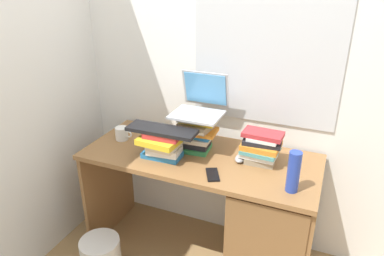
% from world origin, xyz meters
% --- Properties ---
extents(ground_plane, '(6.00, 6.00, 0.00)m').
position_xyz_m(ground_plane, '(0.00, 0.00, 0.00)').
color(ground_plane, '#9E7A4C').
extents(wall_back, '(6.00, 0.06, 2.60)m').
position_xyz_m(wall_back, '(0.00, 0.35, 1.30)').
color(wall_back, white).
rests_on(wall_back, ground).
extents(wall_left, '(0.05, 6.00, 2.60)m').
position_xyz_m(wall_left, '(-0.99, 0.00, 1.30)').
color(wall_left, silver).
rests_on(wall_left, ground).
extents(desk, '(1.44, 0.62, 0.77)m').
position_xyz_m(desk, '(0.37, -0.02, 0.42)').
color(desk, olive).
rests_on(desk, ground).
extents(book_stack_tall, '(0.24, 0.20, 0.23)m').
position_xyz_m(book_stack_tall, '(-0.05, 0.07, 0.89)').
color(book_stack_tall, '#338C4C').
rests_on(book_stack_tall, desk).
extents(book_stack_keyboard_riser, '(0.25, 0.20, 0.17)m').
position_xyz_m(book_stack_keyboard_riser, '(-0.20, -0.12, 0.86)').
color(book_stack_keyboard_riser, '#2672B2').
rests_on(book_stack_keyboard_riser, desk).
extents(book_stack_side, '(0.24, 0.20, 0.19)m').
position_xyz_m(book_stack_side, '(0.36, 0.06, 0.87)').
color(book_stack_side, gray).
rests_on(book_stack_side, desk).
extents(laptop, '(0.30, 0.30, 0.24)m').
position_xyz_m(laptop, '(-0.05, 0.13, 1.06)').
color(laptop, '#B7BABF').
rests_on(laptop, book_stack_tall).
extents(keyboard, '(0.42, 0.15, 0.02)m').
position_xyz_m(keyboard, '(-0.20, -0.12, 0.95)').
color(keyboard, black).
rests_on(keyboard, book_stack_keyboard_riser).
extents(computer_mouse, '(0.06, 0.10, 0.04)m').
position_xyz_m(computer_mouse, '(0.25, 0.03, 0.79)').
color(computer_mouse, '#A5A8AD').
rests_on(computer_mouse, desk).
extents(mug, '(0.12, 0.08, 0.09)m').
position_xyz_m(mug, '(-0.56, 0.01, 0.81)').
color(mug, white).
rests_on(mug, desk).
extents(water_bottle, '(0.06, 0.06, 0.22)m').
position_xyz_m(water_bottle, '(0.58, -0.17, 0.88)').
color(water_bottle, '#263FA5').
rests_on(water_bottle, desk).
extents(cell_phone, '(0.12, 0.15, 0.01)m').
position_xyz_m(cell_phone, '(0.15, -0.19, 0.77)').
color(cell_phone, black).
rests_on(cell_phone, desk).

